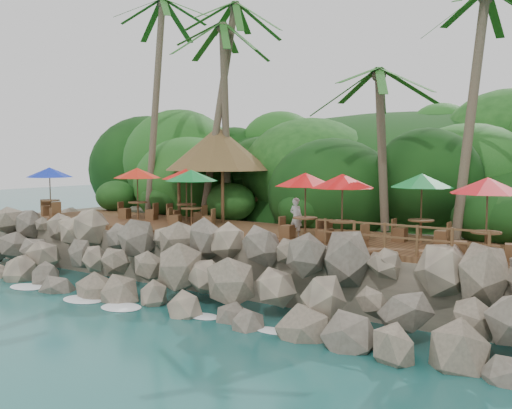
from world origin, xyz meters
The scene contains 12 objects.
ground centered at (0.00, 0.00, 0.00)m, with size 140.00×140.00×0.00m, color #19514F.
land_base centered at (0.00, 16.00, 1.05)m, with size 32.00×25.20×2.10m, color gray.
jungle_hill centered at (0.00, 23.50, 0.00)m, with size 44.80×28.00×15.40m, color #143811.
seawall centered at (0.00, 2.00, 1.15)m, with size 29.00×4.00×2.30m, color gray, non-canonical shape.
terrace centered at (0.00, 6.00, 2.20)m, with size 26.00×5.00×0.20m, color brown.
jungle_foliage centered at (0.00, 15.00, 0.00)m, with size 44.00×16.00×12.00m, color #143811, non-canonical shape.
foam_line centered at (0.00, 0.30, 0.03)m, with size 25.20×0.80×0.06m.
palms centered at (1.81, 8.89, 11.54)m, with size 29.92×6.91×12.65m.
palapa centered at (-4.63, 9.21, 5.79)m, with size 5.41×5.41×4.60m.
dining_clusters centered at (1.09, 5.59, 4.40)m, with size 25.75×5.54×2.53m.
railing centered at (7.38, 3.65, 2.91)m, with size 6.10×0.10×1.00m.
waiter centered at (2.55, 5.09, 3.08)m, with size 0.57×0.37×1.55m, color silver.
Camera 1 is at (14.86, -14.93, 5.59)m, focal length 42.89 mm.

